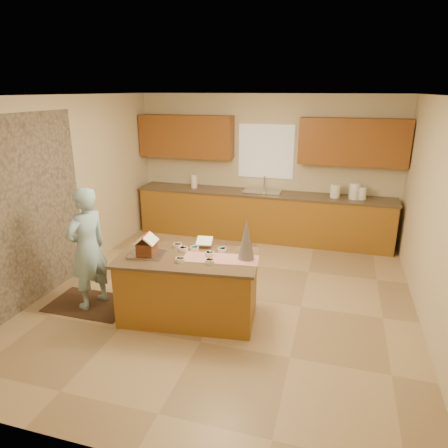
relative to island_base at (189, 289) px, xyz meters
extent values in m
plane|color=tan|center=(0.31, 0.65, -0.40)|extent=(5.50, 5.50, 0.00)
plane|color=silver|center=(0.31, 0.65, 2.30)|extent=(5.50, 5.50, 0.00)
plane|color=beige|center=(0.31, 3.40, 0.95)|extent=(5.50, 5.50, 0.00)
plane|color=beige|center=(0.31, -2.10, 0.95)|extent=(5.50, 5.50, 0.00)
plane|color=beige|center=(-2.19, 0.65, 0.95)|extent=(5.50, 5.50, 0.00)
plane|color=beige|center=(2.81, 0.65, 0.95)|extent=(5.50, 5.50, 0.00)
plane|color=gray|center=(-2.17, -0.15, 0.85)|extent=(0.00, 2.50, 2.50)
cube|color=white|center=(0.31, 3.37, 1.25)|extent=(1.05, 0.03, 1.00)
cube|color=brown|center=(0.31, 3.10, 0.04)|extent=(4.80, 0.60, 0.88)
cube|color=brown|center=(0.31, 3.10, 0.50)|extent=(4.85, 0.63, 0.04)
cube|color=brown|center=(-1.24, 3.22, 1.50)|extent=(1.85, 0.35, 0.80)
cube|color=brown|center=(1.86, 3.22, 1.50)|extent=(1.85, 0.35, 0.80)
cube|color=silver|center=(0.31, 3.10, 0.49)|extent=(0.70, 0.45, 0.12)
cylinder|color=silver|center=(0.31, 3.28, 0.66)|extent=(0.03, 0.03, 0.28)
cube|color=brown|center=(0.00, 0.00, 0.00)|extent=(1.72, 1.00, 0.80)
cube|color=brown|center=(0.00, 0.00, 0.42)|extent=(1.80, 1.08, 0.04)
cube|color=#9E0B0D|center=(0.41, 0.05, 0.44)|extent=(0.94, 0.43, 0.01)
cube|color=silver|center=(-0.49, -0.10, 0.45)|extent=(0.45, 0.36, 0.02)
cube|color=white|center=(0.10, 0.36, 0.52)|extent=(0.22, 0.18, 0.09)
cone|color=#B7B6C3|center=(0.70, 0.13, 0.69)|extent=(0.22, 0.22, 0.50)
cube|color=black|center=(-1.40, -0.08, -0.39)|extent=(1.09, 0.71, 0.01)
imported|color=#99C4DA|center=(-1.35, -0.08, 0.42)|extent=(0.54, 0.68, 1.61)
cylinder|color=white|center=(1.64, 3.10, 0.64)|extent=(0.17, 0.17, 0.24)
cylinder|color=white|center=(1.97, 3.10, 0.66)|extent=(0.20, 0.20, 0.28)
cylinder|color=white|center=(2.10, 3.10, 0.63)|extent=(0.15, 0.15, 0.22)
cylinder|color=white|center=(-1.05, 3.10, 0.65)|extent=(0.12, 0.12, 0.26)
cube|color=brown|center=(-0.49, -0.10, 0.53)|extent=(0.22, 0.24, 0.15)
cube|color=white|center=(-0.55, -0.11, 0.65)|extent=(0.16, 0.27, 0.11)
cube|color=white|center=(-0.43, -0.10, 0.65)|extent=(0.16, 0.27, 0.11)
cylinder|color=red|center=(-0.49, -0.10, 0.71)|extent=(0.05, 0.25, 0.02)
cylinder|color=white|center=(0.25, 0.10, 0.46)|extent=(0.11, 0.11, 0.05)
cylinder|color=#29B475|center=(0.01, 0.21, 0.46)|extent=(0.11, 0.11, 0.05)
cylinder|color=#36C4CB|center=(0.36, 0.26, 0.46)|extent=(0.11, 0.11, 0.05)
cylinder|color=#E42871|center=(-0.12, 0.15, 0.46)|extent=(0.11, 0.11, 0.05)
cylinder|color=#FF787A|center=(-0.03, -0.17, 0.46)|extent=(0.11, 0.11, 0.05)
cylinder|color=orange|center=(0.32, -0.12, 0.46)|extent=(0.11, 0.11, 0.05)
cylinder|color=purple|center=(-0.23, 0.25, 0.46)|extent=(0.11, 0.11, 0.05)
camera|label=1|loc=(1.69, -4.26, 2.37)|focal=32.57mm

